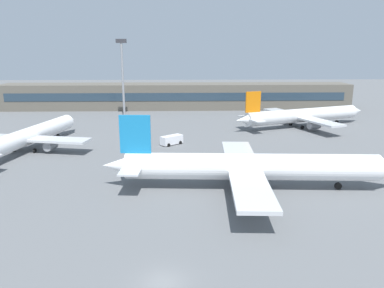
% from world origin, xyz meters
% --- Properties ---
extents(ground_plane, '(400.00, 400.00, 0.00)m').
position_xyz_m(ground_plane, '(0.00, 40.00, 0.00)').
color(ground_plane, slate).
extents(terminal_building, '(125.11, 12.13, 9.00)m').
position_xyz_m(terminal_building, '(0.00, 104.94, 4.50)').
color(terminal_building, '#5B564C').
rests_on(terminal_building, ground_plane).
extents(airplane_near, '(46.38, 32.35, 11.45)m').
position_xyz_m(airplane_near, '(12.73, 23.59, 3.49)').
color(airplane_near, white).
rests_on(airplane_near, ground_plane).
extents(airplane_mid, '(28.16, 39.85, 9.93)m').
position_xyz_m(airplane_mid, '(-30.80, 47.77, 3.03)').
color(airplane_mid, white).
rests_on(airplane_mid, ground_plane).
extents(airplane_far, '(40.91, 29.30, 10.53)m').
position_xyz_m(airplane_far, '(35.87, 70.48, 3.21)').
color(airplane_far, silver).
rests_on(airplane_far, ground_plane).
extents(service_van_white, '(5.25, 4.90, 2.08)m').
position_xyz_m(service_van_white, '(-0.45, 51.34, 1.11)').
color(service_van_white, white).
rests_on(service_van_white, ground_plane).
extents(floodlight_tower_west, '(3.20, 0.80, 24.12)m').
position_xyz_m(floodlight_tower_west, '(-16.31, 86.54, 14.05)').
color(floodlight_tower_west, gray).
rests_on(floodlight_tower_west, ground_plane).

